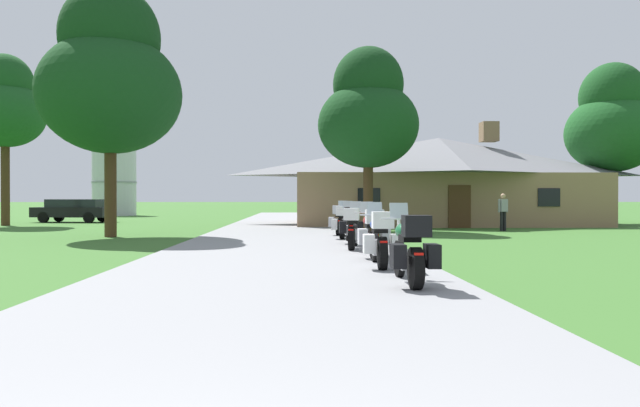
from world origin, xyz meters
TOP-DOWN VIEW (x-y plane):
  - ground_plane at (0.00, 20.00)m, footprint 500.00×500.00m
  - asphalt_driveway at (0.00, 18.00)m, footprint 6.40×80.00m
  - motorcycle_green_nearest_to_camera at (2.19, 7.92)m, footprint 0.72×2.08m
  - motorcycle_blue_second_in_row at (2.06, 10.39)m, footprint 0.74×2.08m
  - motorcycle_red_third_in_row at (2.17, 12.54)m, footprint 0.72×2.08m
  - motorcycle_red_fourth_in_row at (1.95, 14.83)m, footprint 0.80×2.07m
  - motorcycle_red_fifth_in_row at (2.05, 16.97)m, footprint 0.72×2.08m
  - motorcycle_blue_sixth_in_row at (1.99, 19.06)m, footprint 0.89×2.08m
  - motorcycle_orange_farthest_in_row at (2.03, 21.14)m, footprint 0.94×2.07m
  - stone_lodge at (8.34, 31.50)m, footprint 16.82×9.03m
  - bystander_gray_shirt_near_lodge at (9.56, 24.57)m, footprint 0.51×0.35m
  - tree_by_lodge_front at (3.57, 24.91)m, footprint 4.50×4.50m
  - tree_left_far at (-15.16, 30.78)m, footprint 4.13×4.13m
  - tree_left_near at (-6.58, 21.02)m, footprint 5.27×5.27m
  - tree_right_of_lodge at (18.48, 31.89)m, footprint 5.22×5.22m
  - metal_silo_distant at (-15.25, 49.87)m, footprint 3.74×3.74m
  - parked_black_suv_far_left at (-13.14, 35.10)m, footprint 4.82×2.50m

SIDE VIEW (x-z plane):
  - ground_plane at x=0.00m, z-range 0.00..0.00m
  - asphalt_driveway at x=0.00m, z-range 0.00..0.06m
  - motorcycle_green_nearest_to_camera at x=2.19m, z-range -0.04..1.26m
  - motorcycle_blue_second_in_row at x=2.06m, z-range -0.04..1.26m
  - motorcycle_red_third_in_row at x=2.17m, z-range -0.04..1.26m
  - motorcycle_red_fifth_in_row at x=2.05m, z-range -0.04..1.26m
  - motorcycle_blue_sixth_in_row at x=1.99m, z-range -0.04..1.26m
  - motorcycle_orange_farthest_in_row at x=2.03m, z-range -0.04..1.26m
  - motorcycle_red_fourth_in_row at x=1.95m, z-range -0.03..1.27m
  - parked_black_suv_far_left at x=-13.14m, z-range 0.08..1.48m
  - bystander_gray_shirt_near_lodge at x=9.56m, z-range 0.10..1.76m
  - stone_lodge at x=8.34m, z-range -0.38..5.37m
  - metal_silo_distant at x=-15.25m, z-range 0.00..6.59m
  - tree_by_lodge_front at x=3.57m, z-range 1.14..9.35m
  - tree_right_of_lodge at x=18.48m, z-range 1.18..10.41m
  - tree_left_near at x=-6.58m, z-range 1.26..10.70m
  - tree_left_far at x=-15.16m, z-range 1.83..10.98m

